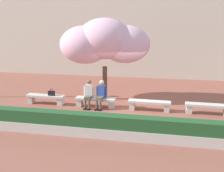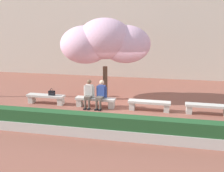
{
  "view_description": "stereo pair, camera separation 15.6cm",
  "coord_description": "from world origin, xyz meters",
  "px_view_note": "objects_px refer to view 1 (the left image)",
  "views": [
    {
      "loc": [
        1.78,
        -11.25,
        3.82
      ],
      "look_at": [
        -0.5,
        0.2,
        1.0
      ],
      "focal_mm": 42.0,
      "sensor_mm": 36.0,
      "label": 1
    },
    {
      "loc": [
        1.94,
        -11.22,
        3.82
      ],
      "look_at": [
        -0.5,
        0.2,
        1.0
      ],
      "focal_mm": 42.0,
      "sensor_mm": 36.0,
      "label": 2
    }
  ],
  "objects_px": {
    "stone_bench_near_east": "(208,107)",
    "person_seated_left": "(89,93)",
    "stone_bench_near_west": "(95,101)",
    "person_seated_right": "(101,93)",
    "stone_bench_west_end": "(46,98)",
    "stone_bench_center": "(149,104)",
    "handbag": "(51,93)",
    "cherry_tree_main": "(104,42)"
  },
  "relations": [
    {
      "from": "stone_bench_near_west",
      "to": "person_seated_left",
      "type": "height_order",
      "value": "person_seated_left"
    },
    {
      "from": "stone_bench_near_east",
      "to": "person_seated_left",
      "type": "xyz_separation_m",
      "value": [
        -5.26,
        -0.05,
        0.39
      ]
    },
    {
      "from": "stone_bench_near_west",
      "to": "stone_bench_near_east",
      "type": "relative_size",
      "value": 1.0
    },
    {
      "from": "stone_bench_near_east",
      "to": "handbag",
      "type": "relative_size",
      "value": 5.53
    },
    {
      "from": "stone_bench_west_end",
      "to": "stone_bench_center",
      "type": "distance_m",
      "value": 4.96
    },
    {
      "from": "person_seated_left",
      "to": "stone_bench_near_east",
      "type": "bearing_deg",
      "value": 0.58
    },
    {
      "from": "stone_bench_near_west",
      "to": "stone_bench_near_east",
      "type": "bearing_deg",
      "value": 0.0
    },
    {
      "from": "handbag",
      "to": "stone_bench_center",
      "type": "bearing_deg",
      "value": 0.33
    },
    {
      "from": "stone_bench_near_west",
      "to": "person_seated_right",
      "type": "distance_m",
      "value": 0.49
    },
    {
      "from": "handbag",
      "to": "cherry_tree_main",
      "type": "bearing_deg",
      "value": 33.27
    },
    {
      "from": "stone_bench_west_end",
      "to": "stone_bench_near_west",
      "type": "xyz_separation_m",
      "value": [
        2.48,
        0.0,
        0.0
      ]
    },
    {
      "from": "stone_bench_west_end",
      "to": "cherry_tree_main",
      "type": "bearing_deg",
      "value": 29.34
    },
    {
      "from": "stone_bench_near_east",
      "to": "person_seated_right",
      "type": "relative_size",
      "value": 1.45
    },
    {
      "from": "cherry_tree_main",
      "to": "stone_bench_west_end",
      "type": "bearing_deg",
      "value": -150.66
    },
    {
      "from": "stone_bench_center",
      "to": "cherry_tree_main",
      "type": "relative_size",
      "value": 0.42
    },
    {
      "from": "stone_bench_near_west",
      "to": "stone_bench_center",
      "type": "bearing_deg",
      "value": 0.0
    },
    {
      "from": "stone_bench_west_end",
      "to": "stone_bench_near_east",
      "type": "distance_m",
      "value": 7.44
    },
    {
      "from": "stone_bench_near_west",
      "to": "handbag",
      "type": "bearing_deg",
      "value": -179.29
    },
    {
      "from": "stone_bench_west_end",
      "to": "handbag",
      "type": "relative_size",
      "value": 5.53
    },
    {
      "from": "stone_bench_center",
      "to": "person_seated_right",
      "type": "xyz_separation_m",
      "value": [
        -2.2,
        -0.05,
        0.39
      ]
    },
    {
      "from": "stone_bench_west_end",
      "to": "handbag",
      "type": "bearing_deg",
      "value": -4.63
    },
    {
      "from": "stone_bench_near_west",
      "to": "person_seated_left",
      "type": "xyz_separation_m",
      "value": [
        -0.3,
        -0.05,
        0.39
      ]
    },
    {
      "from": "handbag",
      "to": "cherry_tree_main",
      "type": "height_order",
      "value": "cherry_tree_main"
    },
    {
      "from": "stone_bench_west_end",
      "to": "stone_bench_near_east",
      "type": "relative_size",
      "value": 1.0
    },
    {
      "from": "stone_bench_near_west",
      "to": "stone_bench_west_end",
      "type": "bearing_deg",
      "value": 180.0
    },
    {
      "from": "stone_bench_near_west",
      "to": "stone_bench_center",
      "type": "distance_m",
      "value": 2.48
    },
    {
      "from": "cherry_tree_main",
      "to": "person_seated_left",
      "type": "bearing_deg",
      "value": -104.63
    },
    {
      "from": "stone_bench_west_end",
      "to": "stone_bench_center",
      "type": "height_order",
      "value": "same"
    },
    {
      "from": "stone_bench_west_end",
      "to": "stone_bench_center",
      "type": "bearing_deg",
      "value": 0.0
    },
    {
      "from": "stone_bench_west_end",
      "to": "stone_bench_near_east",
      "type": "height_order",
      "value": "same"
    },
    {
      "from": "stone_bench_near_west",
      "to": "stone_bench_near_east",
      "type": "height_order",
      "value": "same"
    },
    {
      "from": "stone_bench_near_west",
      "to": "person_seated_right",
      "type": "relative_size",
      "value": 1.45
    },
    {
      "from": "stone_bench_center",
      "to": "cherry_tree_main",
      "type": "height_order",
      "value": "cherry_tree_main"
    },
    {
      "from": "stone_bench_near_west",
      "to": "handbag",
      "type": "distance_m",
      "value": 2.17
    },
    {
      "from": "stone_bench_west_end",
      "to": "person_seated_left",
      "type": "distance_m",
      "value": 2.22
    },
    {
      "from": "stone_bench_near_east",
      "to": "person_seated_left",
      "type": "relative_size",
      "value": 1.45
    },
    {
      "from": "person_seated_right",
      "to": "stone_bench_near_west",
      "type": "bearing_deg",
      "value": 169.55
    },
    {
      "from": "stone_bench_near_east",
      "to": "stone_bench_center",
      "type": "bearing_deg",
      "value": 180.0
    },
    {
      "from": "stone_bench_west_end",
      "to": "handbag",
      "type": "distance_m",
      "value": 0.43
    },
    {
      "from": "stone_bench_west_end",
      "to": "cherry_tree_main",
      "type": "xyz_separation_m",
      "value": [
        2.58,
        1.45,
        2.58
      ]
    },
    {
      "from": "stone_bench_near_east",
      "to": "person_seated_left",
      "type": "distance_m",
      "value": 5.27
    },
    {
      "from": "stone_bench_near_east",
      "to": "stone_bench_near_west",
      "type": "bearing_deg",
      "value": 180.0
    }
  ]
}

